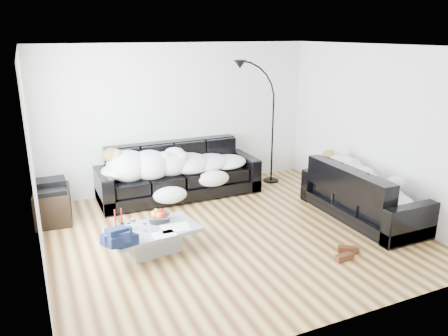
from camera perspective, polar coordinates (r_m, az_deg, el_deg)
name	(u,v)px	position (r m, az deg, el deg)	size (l,w,h in m)	color
ground	(233,233)	(6.35, 1.12, -8.52)	(5.00, 5.00, 0.00)	brown
wall_back	(180,117)	(7.94, -5.82, 6.59)	(5.00, 0.02, 2.60)	silver
wall_left	(33,169)	(5.37, -23.70, -0.06)	(0.02, 4.50, 2.60)	silver
wall_right	(376,130)	(7.31, 19.27, 4.76)	(0.02, 4.50, 2.60)	silver
ceiling	(234,46)	(5.72, 1.28, 15.63)	(5.00, 5.00, 0.00)	white
sofa_back	(179,171)	(7.64, -5.92, -0.40)	(2.78, 0.96, 0.91)	black
sofa_right	(363,192)	(7.04, 17.73, -3.03)	(2.06, 0.88, 0.84)	black
sleeper_back	(179,161)	(7.54, -5.84, 0.95)	(2.35, 0.81, 0.47)	white
sleeper_right	(365,179)	(6.97, 17.89, -1.35)	(1.77, 0.75, 0.43)	white
teal_cushion	(335,163)	(7.37, 14.33, 0.64)	(0.36, 0.30, 0.20)	#0F536A
coffee_table	(154,240)	(5.86, -9.16, -9.27)	(1.15, 0.67, 0.33)	#939699
fruit_bowl	(159,215)	(5.94, -8.47, -6.13)	(0.28, 0.28, 0.17)	white
wine_glass_a	(133,223)	(5.78, -11.75, -7.05)	(0.07, 0.07, 0.17)	white
wine_glass_b	(129,225)	(5.74, -12.36, -7.30)	(0.07, 0.07, 0.16)	white
wine_glass_c	(145,225)	(5.69, -10.27, -7.40)	(0.07, 0.07, 0.16)	white
candle_left	(115,219)	(5.84, -14.01, -6.48)	(0.05, 0.05, 0.26)	maroon
candle_right	(122,217)	(5.93, -13.23, -6.21)	(0.04, 0.04, 0.23)	maroon
newspaper_a	(175,227)	(5.76, -6.41, -7.71)	(0.37, 0.28, 0.01)	silver
newspaper_b	(164,234)	(5.60, -7.87, -8.56)	(0.29, 0.21, 0.01)	silver
navy_jacket	(118,231)	(5.38, -13.62, -7.99)	(0.39, 0.33, 0.20)	black
shoes	(345,253)	(5.93, 15.58, -10.68)	(0.41, 0.29, 0.09)	#472311
av_cabinet	(53,205)	(7.15, -21.44, -4.53)	(0.51, 0.74, 0.51)	black
stereo	(51,185)	(7.04, -21.72, -2.12)	(0.44, 0.34, 0.13)	black
floor_lamp	(273,130)	(8.27, 6.37, 5.00)	(0.74, 0.30, 2.04)	black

